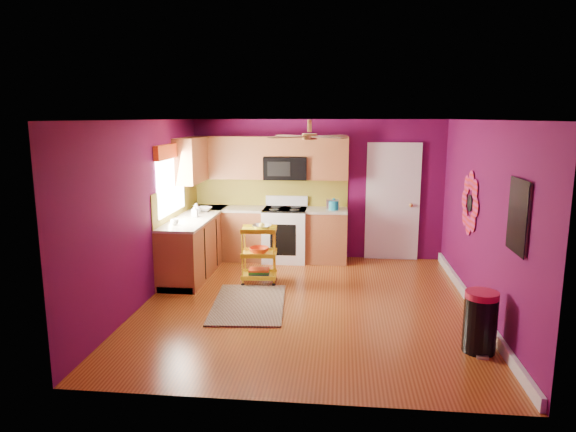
# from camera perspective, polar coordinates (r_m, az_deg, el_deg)

# --- Properties ---
(ground) EXTENTS (5.00, 5.00, 0.00)m
(ground) POSITION_cam_1_polar(r_m,az_deg,el_deg) (7.18, 2.16, -9.74)
(ground) COLOR brown
(ground) RESTS_ON ground
(room_envelope) EXTENTS (4.54, 5.04, 2.52)m
(room_envelope) POSITION_cam_1_polar(r_m,az_deg,el_deg) (6.78, 2.49, 3.28)
(room_envelope) COLOR #590A3F
(room_envelope) RESTS_ON ground
(lower_cabinets) EXTENTS (2.81, 2.31, 0.94)m
(lower_cabinets) POSITION_cam_1_polar(r_m,az_deg,el_deg) (8.96, -5.65, -2.68)
(lower_cabinets) COLOR brown
(lower_cabinets) RESTS_ON ground
(electric_range) EXTENTS (0.76, 0.66, 1.13)m
(electric_range) POSITION_cam_1_polar(r_m,az_deg,el_deg) (9.17, -0.33, -2.00)
(electric_range) COLOR white
(electric_range) RESTS_ON ground
(upper_cabinetry) EXTENTS (2.80, 2.30, 1.26)m
(upper_cabinetry) POSITION_cam_1_polar(r_m,az_deg,el_deg) (9.07, -4.71, 6.24)
(upper_cabinetry) COLOR brown
(upper_cabinetry) RESTS_ON ground
(left_window) EXTENTS (0.08, 1.35, 1.08)m
(left_window) POSITION_cam_1_polar(r_m,az_deg,el_deg) (8.24, -12.88, 5.10)
(left_window) COLOR white
(left_window) RESTS_ON ground
(panel_door) EXTENTS (0.95, 0.11, 2.15)m
(panel_door) POSITION_cam_1_polar(r_m,az_deg,el_deg) (9.34, 11.54, 1.41)
(panel_door) COLOR white
(panel_door) RESTS_ON ground
(right_wall_art) EXTENTS (0.04, 2.74, 1.04)m
(right_wall_art) POSITION_cam_1_polar(r_m,az_deg,el_deg) (6.71, 21.41, 0.81)
(right_wall_art) COLOR black
(right_wall_art) RESTS_ON ground
(ceiling_fan) EXTENTS (1.01, 1.01, 0.26)m
(ceiling_fan) POSITION_cam_1_polar(r_m,az_deg,el_deg) (6.93, 2.41, 8.90)
(ceiling_fan) COLOR #BF8C3F
(ceiling_fan) RESTS_ON ground
(shag_rug) EXTENTS (1.08, 1.63, 0.02)m
(shag_rug) POSITION_cam_1_polar(r_m,az_deg,el_deg) (7.17, -4.40, -9.71)
(shag_rug) COLOR black
(shag_rug) RESTS_ON ground
(rolling_cart) EXTENTS (0.56, 0.42, 0.96)m
(rolling_cart) POSITION_cam_1_polar(r_m,az_deg,el_deg) (7.90, -3.19, -4.05)
(rolling_cart) COLOR yellow
(rolling_cart) RESTS_ON ground
(trash_can) EXTENTS (0.36, 0.39, 0.68)m
(trash_can) POSITION_cam_1_polar(r_m,az_deg,el_deg) (6.08, 20.57, -10.96)
(trash_can) COLOR black
(trash_can) RESTS_ON ground
(teal_kettle) EXTENTS (0.18, 0.18, 0.21)m
(teal_kettle) POSITION_cam_1_polar(r_m,az_deg,el_deg) (8.99, 5.09, 1.21)
(teal_kettle) COLOR teal
(teal_kettle) RESTS_ON lower_cabinets
(toaster) EXTENTS (0.22, 0.15, 0.18)m
(toaster) POSITION_cam_1_polar(r_m,az_deg,el_deg) (9.03, 4.99, 1.29)
(toaster) COLOR beige
(toaster) RESTS_ON lower_cabinets
(soap_bottle_a) EXTENTS (0.09, 0.09, 0.20)m
(soap_bottle_a) POSITION_cam_1_polar(r_m,az_deg,el_deg) (8.43, -10.33, 0.54)
(soap_bottle_a) COLOR #EA3F72
(soap_bottle_a) RESTS_ON lower_cabinets
(soap_bottle_b) EXTENTS (0.14, 0.14, 0.18)m
(soap_bottle_b) POSITION_cam_1_polar(r_m,az_deg,el_deg) (8.75, -10.13, 0.86)
(soap_bottle_b) COLOR white
(soap_bottle_b) RESTS_ON lower_cabinets
(counter_dish) EXTENTS (0.28, 0.28, 0.07)m
(counter_dish) POSITION_cam_1_polar(r_m,az_deg,el_deg) (8.96, -9.34, 0.76)
(counter_dish) COLOR white
(counter_dish) RESTS_ON lower_cabinets
(counter_cup) EXTENTS (0.12, 0.12, 0.09)m
(counter_cup) POSITION_cam_1_polar(r_m,az_deg,el_deg) (7.88, -12.46, -0.66)
(counter_cup) COLOR white
(counter_cup) RESTS_ON lower_cabinets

